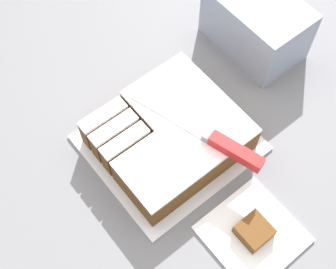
{
  "coord_description": "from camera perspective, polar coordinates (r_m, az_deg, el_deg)",
  "views": [
    {
      "loc": [
        0.37,
        -0.26,
        1.75
      ],
      "look_at": [
        0.05,
        -0.0,
        1.0
      ],
      "focal_mm": 50.0,
      "sensor_mm": 36.0,
      "label": 1
    }
  ],
  "objects": [
    {
      "name": "ground_plane",
      "position": [
        1.81,
        -0.95,
        -14.21
      ],
      "size": [
        8.0,
        8.0,
        0.0
      ],
      "primitive_type": "plane",
      "color": "#4C4742"
    },
    {
      "name": "countertop",
      "position": [
        1.35,
        -1.25,
        -9.09
      ],
      "size": [
        1.4,
        1.1,
        0.96
      ],
      "color": "slate",
      "rests_on": "ground_plane"
    },
    {
      "name": "cake_board",
      "position": [
        0.89,
        -0.0,
        -1.14
      ],
      "size": [
        0.26,
        0.29,
        0.01
      ],
      "color": "silver",
      "rests_on": "countertop"
    },
    {
      "name": "cake",
      "position": [
        0.85,
        0.33,
        -0.01
      ],
      "size": [
        0.22,
        0.25,
        0.07
      ],
      "color": "brown",
      "rests_on": "cake_board"
    },
    {
      "name": "knife",
      "position": [
        0.8,
        6.81,
        -1.24
      ],
      "size": [
        0.26,
        0.1,
        0.02
      ],
      "rotation": [
        0.0,
        0.0,
        3.43
      ],
      "color": "silver",
      "rests_on": "cake"
    },
    {
      "name": "paper_napkin",
      "position": [
        0.83,
        10.07,
        -12.01
      ],
      "size": [
        0.15,
        0.15,
        0.01
      ],
      "color": "white",
      "rests_on": "countertop"
    },
    {
      "name": "brownie",
      "position": [
        0.82,
        10.24,
        -11.69
      ],
      "size": [
        0.05,
        0.05,
        0.03
      ],
      "color": "brown",
      "rests_on": "paper_napkin"
    },
    {
      "name": "storage_box",
      "position": [
        1.0,
        10.67,
        13.15
      ],
      "size": [
        0.2,
        0.13,
        0.12
      ],
      "color": "#8C99B2",
      "rests_on": "countertop"
    }
  ]
}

